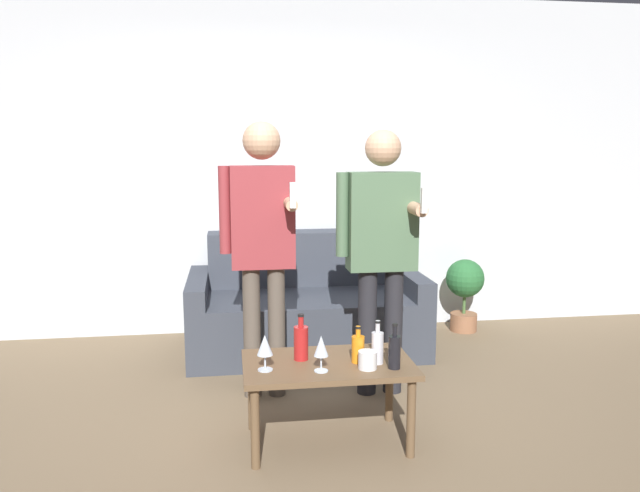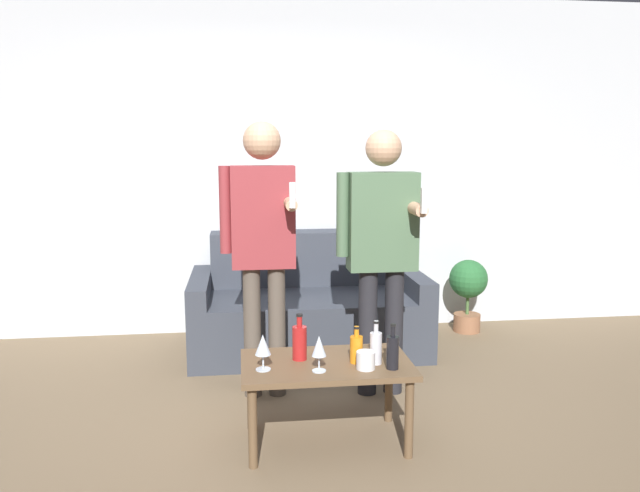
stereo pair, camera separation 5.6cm
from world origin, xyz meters
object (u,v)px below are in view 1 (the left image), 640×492
object	(u,v)px
couch	(305,308)
coffee_table	(328,372)
bottle_orange	(394,351)
person_standing_left	(262,235)
person_standing_right	(381,241)

from	to	relation	value
couch	coffee_table	bearing A→B (deg)	-92.53
couch	bottle_orange	distance (m)	1.73
person_standing_left	person_standing_right	size ratio (longest dim) A/B	1.03
coffee_table	person_standing_left	world-z (taller)	person_standing_left
person_standing_left	coffee_table	bearing A→B (deg)	-66.44
person_standing_left	couch	bearing A→B (deg)	68.09
bottle_orange	person_standing_right	world-z (taller)	person_standing_right
couch	person_standing_left	xyz separation A→B (m)	(-0.36, -0.89, 0.69)
bottle_orange	person_standing_right	bearing A→B (deg)	81.77
couch	bottle_orange	size ratio (longest dim) A/B	7.55
couch	person_standing_right	size ratio (longest dim) A/B	1.07
person_standing_right	bottle_orange	bearing A→B (deg)	-98.23
couch	coffee_table	size ratio (longest dim) A/B	2.00
person_standing_left	person_standing_right	xyz separation A→B (m)	(0.71, -0.05, -0.05)
couch	bottle_orange	bearing A→B (deg)	-81.92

